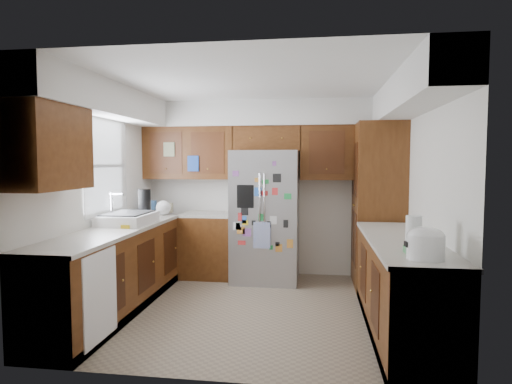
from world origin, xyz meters
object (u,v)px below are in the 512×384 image
at_px(pantry, 378,205).
at_px(paper_towel, 414,233).
at_px(fridge, 265,216).
at_px(rice_cooker, 426,242).

height_order(pantry, paper_towel, pantry).
distance_m(fridge, paper_towel, 2.68).
bearing_deg(fridge, pantry, -2.06).
distance_m(fridge, rice_cooker, 2.95).
bearing_deg(fridge, rice_cooker, -59.36).
bearing_deg(pantry, fridge, 177.94).
height_order(pantry, rice_cooker, pantry).
height_order(rice_cooker, paper_towel, paper_towel).
bearing_deg(rice_cooker, pantry, 89.99).
xyz_separation_m(fridge, paper_towel, (1.48, -2.22, 0.16)).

